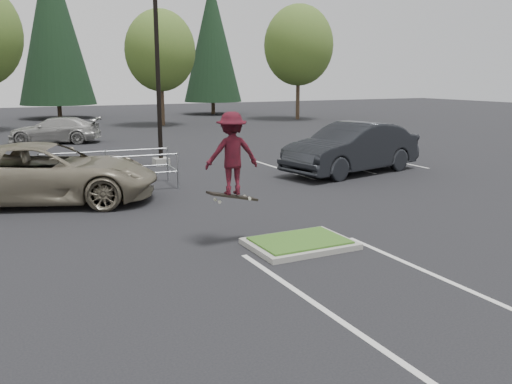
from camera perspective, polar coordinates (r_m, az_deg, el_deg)
name	(u,v)px	position (r m, az deg, el deg)	size (l,w,h in m)	color
ground	(300,246)	(11.93, 4.62, -5.73)	(120.00, 120.00, 0.00)	black
grass_median	(300,243)	(11.91, 4.63, -5.37)	(2.20, 1.60, 0.16)	gray
stall_lines	(160,198)	(16.77, -10.11, -0.61)	(22.62, 17.60, 0.01)	silver
light_pole	(157,52)	(22.64, -10.37, 14.26)	(0.70, 0.60, 10.12)	gray
decid_c	(160,53)	(41.31, -10.06, 14.20)	(5.12, 5.12, 8.38)	#38281C
decid_d	(298,48)	(46.68, 4.47, 14.90)	(5.76, 5.76, 9.43)	#38281C
conif_b	(53,25)	(50.72, -20.58, 16.16)	(6.38, 6.38, 14.50)	#38281C
conif_c	(212,41)	(53.17, -4.64, 15.57)	(5.50, 5.50, 12.50)	#38281C
cart_corral	(94,167)	(18.22, -16.72, 2.49)	(4.37, 1.85, 1.21)	#92969A
skateboarder	(232,154)	(11.71, -2.54, 4.01)	(1.25, 0.84, 2.00)	black
car_l_tan	(44,173)	(16.99, -21.40, 1.90)	(2.91, 6.31, 1.75)	gray
car_r_charc	(352,148)	(20.98, 10.05, 4.57)	(2.02, 5.79, 1.91)	black
car_r_black	(355,137)	(26.66, 10.37, 5.75)	(1.82, 4.53, 1.54)	black
car_far_silver	(56,130)	(32.03, -20.27, 6.13)	(1.98, 4.88, 1.42)	#AAA9A4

